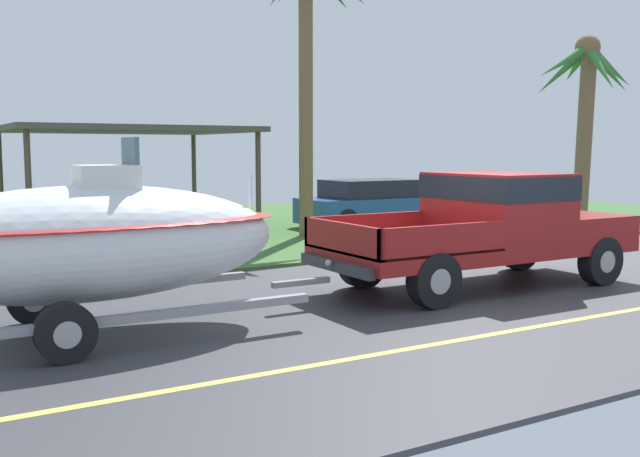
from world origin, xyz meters
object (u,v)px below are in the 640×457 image
Objects in this scene: pickup_truck_towing at (495,223)px; carport_awning at (124,132)px; palm_tree_near_right at (586,93)px; boat_on_trailer at (86,242)px; parked_sedan_near at (374,204)px; palm_tree_mid at (308,18)px.

pickup_truck_towing is 0.91× the size of carport_awning.
palm_tree_near_right reaches higher than pickup_truck_towing.
parked_sedan_near is at bearing 39.72° from boat_on_trailer.
parked_sedan_near is at bearing -22.39° from carport_awning.
boat_on_trailer is at bearing -134.99° from palm_tree_mid.
carport_awning is (3.54, 10.83, 1.55)m from boat_on_trailer.
carport_awning is 12.39m from palm_tree_near_right.
palm_tree_near_right is (14.18, 4.56, 2.58)m from boat_on_trailer.
boat_on_trailer is 15.11m from palm_tree_near_right.
pickup_truck_towing is at bearing -94.24° from palm_tree_mid.
carport_awning is at bearing 133.67° from palm_tree_mid.
carport_awning is 0.86× the size of palm_tree_mid.
boat_on_trailer is 11.50m from carport_awning.
palm_tree_mid is at bearing -158.22° from parked_sedan_near.
boat_on_trailer is at bearing -140.28° from parked_sedan_near.
pickup_truck_towing is 0.78× the size of palm_tree_mid.
palm_tree_near_right is (10.64, -6.27, 1.03)m from carport_awning.
palm_tree_mid is at bearing 85.76° from pickup_truck_towing.
parked_sedan_near is 0.72× the size of carport_awning.
carport_awning is 5.84m from palm_tree_mid.
boat_on_trailer is 12.86m from parked_sedan_near.
pickup_truck_towing is 9.26m from palm_tree_near_right.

